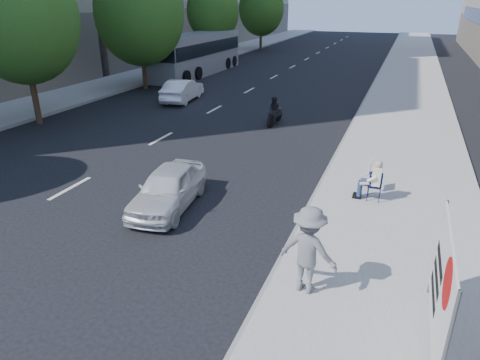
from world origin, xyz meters
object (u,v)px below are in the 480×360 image
at_px(bus, 198,54).
at_px(white_sedan_near, 168,188).
at_px(protest_banner, 441,284).
at_px(white_sedan_mid, 182,90).
at_px(motorcycle, 275,112).
at_px(seated_protester, 372,178).
at_px(jogger, 308,250).

bearing_deg(bus, white_sedan_near, -64.75).
height_order(protest_banner, white_sedan_mid, protest_banner).
bearing_deg(motorcycle, protest_banner, -55.80).
bearing_deg(seated_protester, bus, 128.08).
relative_size(seated_protester, motorcycle, 0.64).
height_order(jogger, white_sedan_near, jogger).
height_order(seated_protester, bus, bus).
distance_m(protest_banner, motorcycle, 15.39).
relative_size(white_sedan_near, motorcycle, 1.82).
distance_m(jogger, white_sedan_mid, 19.84).
height_order(protest_banner, bus, bus).
height_order(motorcycle, bus, bus).
relative_size(motorcycle, bus, 0.17).
bearing_deg(jogger, seated_protester, -89.47).
xyz_separation_m(jogger, motorcycle, (-4.63, 12.95, -0.50)).
distance_m(white_sedan_near, white_sedan_mid, 14.96).
distance_m(jogger, white_sedan_near, 5.64).
height_order(jogger, white_sedan_mid, jogger).
distance_m(protest_banner, white_sedan_near, 8.18).
distance_m(protest_banner, white_sedan_mid, 21.91).
height_order(seated_protester, protest_banner, protest_banner).
bearing_deg(jogger, motorcycle, -60.49).
bearing_deg(protest_banner, white_sedan_mid, 130.00).
xyz_separation_m(motorcycle, bus, (-10.67, 12.87, 1.00)).
xyz_separation_m(protest_banner, white_sedan_near, (-7.41, 3.37, -0.77)).
height_order(white_sedan_mid, motorcycle, motorcycle).
height_order(protest_banner, motorcycle, protest_banner).
bearing_deg(motorcycle, bus, 136.32).
distance_m(jogger, motorcycle, 13.76).
relative_size(protest_banner, white_sedan_near, 0.82).
bearing_deg(bus, white_sedan_mid, -68.05).
distance_m(protest_banner, bus, 31.91).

